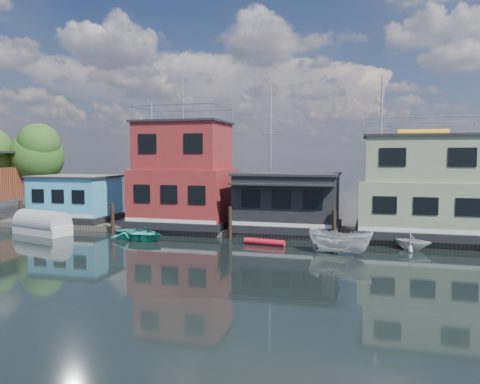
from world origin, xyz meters
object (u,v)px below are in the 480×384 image
(red_kayak, at_px, (264,242))
(houseboat_green, at_px, (421,188))
(houseboat_red, at_px, (184,176))
(dinghy_white, at_px, (412,241))
(houseboat_dark, at_px, (288,201))
(tarp_runabout, at_px, (42,225))
(houseboat_blue, at_px, (76,198))
(motorboat, at_px, (340,241))
(dinghy_teal, at_px, (140,234))

(red_kayak, bearing_deg, houseboat_green, 33.51)
(houseboat_red, height_order, dinghy_white, houseboat_red)
(houseboat_red, xyz_separation_m, houseboat_dark, (8.00, -0.02, -1.69))
(tarp_runabout, bearing_deg, houseboat_green, 25.76)
(houseboat_dark, bearing_deg, red_kayak, -99.75)
(tarp_runabout, bearing_deg, houseboat_blue, 109.92)
(motorboat, height_order, red_kayak, motorboat)
(dinghy_teal, height_order, dinghy_white, dinghy_white)
(houseboat_green, relative_size, red_kayak, 3.10)
(motorboat, bearing_deg, houseboat_dark, 52.33)
(dinghy_teal, xyz_separation_m, red_kayak, (8.60, 0.30, -0.21))
(houseboat_blue, height_order, houseboat_dark, houseboat_dark)
(houseboat_blue, height_order, houseboat_green, houseboat_green)
(tarp_runabout, bearing_deg, houseboat_red, 42.40)
(tarp_runabout, bearing_deg, dinghy_teal, 15.09)
(houseboat_blue, bearing_deg, houseboat_green, 0.00)
(dinghy_white, bearing_deg, houseboat_green, 5.85)
(houseboat_dark, height_order, dinghy_teal, houseboat_dark)
(dinghy_teal, bearing_deg, houseboat_blue, 79.36)
(houseboat_dark, distance_m, tarp_runabout, 17.85)
(houseboat_blue, relative_size, houseboat_dark, 0.86)
(tarp_runabout, relative_size, dinghy_white, 2.21)
(tarp_runabout, distance_m, red_kayak, 16.43)
(motorboat, bearing_deg, dinghy_white, -43.30)
(dinghy_teal, relative_size, motorboat, 1.02)
(red_kayak, bearing_deg, dinghy_teal, -168.69)
(motorboat, bearing_deg, dinghy_teal, 102.65)
(houseboat_blue, distance_m, red_kayak, 17.43)
(houseboat_dark, xyz_separation_m, red_kayak, (-0.75, -4.37, -2.22))
(houseboat_red, height_order, tarp_runabout, houseboat_red)
(houseboat_blue, height_order, dinghy_teal, houseboat_blue)
(dinghy_teal, relative_size, red_kayak, 1.46)
(houseboat_blue, relative_size, dinghy_teal, 1.62)
(dinghy_white, distance_m, motorboat, 4.74)
(houseboat_red, xyz_separation_m, motorboat, (12.04, -5.87, -3.35))
(houseboat_red, bearing_deg, motorboat, -26.00)
(houseboat_dark, relative_size, dinghy_white, 3.37)
(tarp_runabout, relative_size, dinghy_teal, 1.23)
(houseboat_red, bearing_deg, dinghy_teal, -106.01)
(houseboat_green, bearing_deg, houseboat_red, -180.00)
(tarp_runabout, height_order, dinghy_white, tarp_runabout)
(houseboat_green, bearing_deg, red_kayak, -155.78)
(houseboat_blue, bearing_deg, dinghy_white, -7.93)
(houseboat_green, relative_size, dinghy_teal, 2.12)
(tarp_runabout, bearing_deg, dinghy_white, 18.10)
(tarp_runabout, distance_m, dinghy_white, 25.38)
(houseboat_red, distance_m, red_kayak, 9.33)
(dinghy_white, xyz_separation_m, motorboat, (-4.15, -2.30, 0.17))
(houseboat_blue, relative_size, motorboat, 1.65)
(houseboat_dark, distance_m, red_kayak, 4.96)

